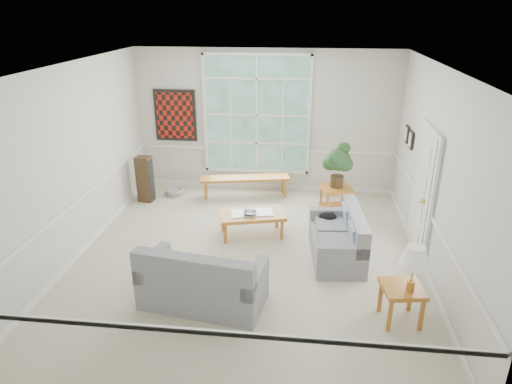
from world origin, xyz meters
TOP-DOWN VIEW (x-y plane):
  - floor at (0.00, 0.00)m, footprint 5.50×6.00m
  - ceiling at (0.00, 0.00)m, footprint 5.50×6.00m
  - wall_back at (0.00, 3.00)m, footprint 5.50×0.02m
  - wall_front at (0.00, -3.00)m, footprint 5.50×0.02m
  - wall_left at (-2.75, 0.00)m, footprint 0.02×6.00m
  - wall_right at (2.75, 0.00)m, footprint 0.02×6.00m
  - window_back at (-0.20, 2.96)m, footprint 2.30×0.08m
  - entry_door at (2.71, 0.60)m, footprint 0.08×0.90m
  - door_sidelight at (2.71, -0.03)m, footprint 0.08×0.26m
  - wall_art at (-1.95, 2.95)m, footprint 0.90×0.06m
  - wall_frame_near at (2.71, 1.75)m, footprint 0.04×0.26m
  - wall_frame_far at (2.71, 2.15)m, footprint 0.04×0.26m
  - loveseat_right at (1.40, 0.15)m, footprint 0.88×1.52m
  - loveseat_front at (-0.45, -1.29)m, footprint 1.74×1.08m
  - coffee_table at (-0.03, 0.75)m, footprint 1.25×0.88m
  - pewter_bowl at (-0.06, 0.69)m, footprint 0.31×0.31m
  - window_bench at (-0.39, 2.47)m, footprint 1.90×0.74m
  - end_table at (1.46, 1.80)m, footprint 0.68×0.68m
  - houseplant at (1.47, 1.82)m, footprint 0.59×0.59m
  - side_table at (2.14, -1.40)m, footprint 0.57×0.57m
  - table_lamp at (2.21, -1.47)m, footprint 0.39×0.39m
  - pet_bed at (-1.91, 2.40)m, footprint 0.52×0.52m
  - floor_speaker at (-2.40, 2.02)m, footprint 0.33×0.27m
  - cat at (1.27, 0.66)m, footprint 0.33×0.26m

SIDE VIEW (x-z plane):
  - floor at x=0.00m, z-range -0.01..0.00m
  - pet_bed at x=-1.91m, z-range 0.00..0.12m
  - coffee_table at x=-0.03m, z-range 0.00..0.42m
  - window_bench at x=-0.39m, z-range 0.00..0.43m
  - side_table at x=2.14m, z-range 0.00..0.51m
  - end_table at x=1.46m, z-range 0.00..0.56m
  - loveseat_right at x=1.40m, z-range 0.00..0.79m
  - loveseat_front at x=-0.45m, z-range 0.00..0.88m
  - pewter_bowl at x=-0.06m, z-range 0.42..0.49m
  - cat at x=1.27m, z-range 0.41..0.55m
  - floor_speaker at x=-2.40m, z-range 0.00..0.96m
  - table_lamp at x=2.21m, z-range 0.51..1.13m
  - houseplant at x=1.47m, z-range 0.56..1.43m
  - entry_door at x=2.71m, z-range 0.00..2.10m
  - door_sidelight at x=2.71m, z-range 0.20..2.10m
  - wall_back at x=0.00m, z-range 0.00..3.00m
  - wall_front at x=0.00m, z-range 0.00..3.00m
  - wall_left at x=-2.75m, z-range 0.00..3.00m
  - wall_right at x=2.75m, z-range 0.00..3.00m
  - wall_frame_near at x=2.71m, z-range 1.39..1.71m
  - wall_frame_far at x=2.71m, z-range 1.39..1.71m
  - wall_art at x=-1.95m, z-range 1.05..2.15m
  - window_back at x=-0.20m, z-range 0.45..2.85m
  - ceiling at x=0.00m, z-range 2.99..3.01m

